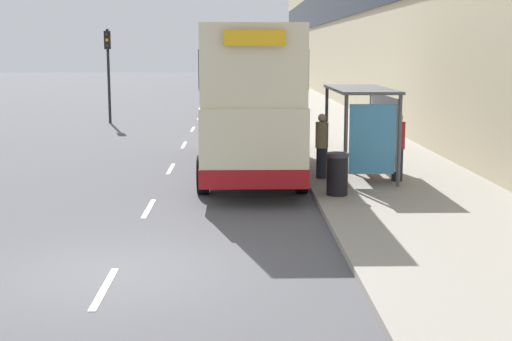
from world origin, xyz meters
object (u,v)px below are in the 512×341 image
object	(u,v)px
bus_shelter	(368,115)
pedestrian_1	(398,147)
double_decker_bus_near	(250,97)
car_0	(239,83)
traffic_light_far_kerb	(108,60)
pedestrian_at_shelter	(322,145)
litter_bin	(337,174)

from	to	relation	value
bus_shelter	pedestrian_1	xyz separation A→B (m)	(0.68, -0.84, -0.79)
bus_shelter	double_decker_bus_near	size ratio (longest dim) A/B	0.40
car_0	pedestrian_1	size ratio (longest dim) A/B	2.09
double_decker_bus_near	traffic_light_far_kerb	xyz separation A→B (m)	(-6.88, 15.05, 0.90)
bus_shelter	traffic_light_far_kerb	bearing A→B (deg)	121.59
bus_shelter	car_0	distance (m)	42.15
pedestrian_at_shelter	pedestrian_1	bearing A→B (deg)	-13.84
pedestrian_at_shelter	car_0	bearing A→B (deg)	92.94
pedestrian_1	traffic_light_far_kerb	bearing A→B (deg)	122.00
litter_bin	traffic_light_far_kerb	world-z (taller)	traffic_light_far_kerb
bus_shelter	pedestrian_1	bearing A→B (deg)	-50.73
bus_shelter	pedestrian_1	world-z (taller)	bus_shelter
car_0	litter_bin	world-z (taller)	car_0
double_decker_bus_near	pedestrian_1	distance (m)	4.76
double_decker_bus_near	pedestrian_1	size ratio (longest dim) A/B	5.65
double_decker_bus_near	litter_bin	distance (m)	4.94
double_decker_bus_near	pedestrian_at_shelter	xyz separation A→B (m)	(1.96, -1.83, -1.22)
traffic_light_far_kerb	pedestrian_1	bearing A→B (deg)	-58.00
bus_shelter	double_decker_bus_near	world-z (taller)	double_decker_bus_near
litter_bin	traffic_light_far_kerb	xyz separation A→B (m)	(-8.95, 19.23, 2.52)
bus_shelter	traffic_light_far_kerb	size ratio (longest dim) A/B	0.89
pedestrian_1	car_0	bearing A→B (deg)	95.60
double_decker_bus_near	pedestrian_1	bearing A→B (deg)	-30.27
litter_bin	pedestrian_1	bearing A→B (deg)	44.25
car_0	traffic_light_far_kerb	distance (m)	26.41
double_decker_bus_near	pedestrian_at_shelter	bearing A→B (deg)	-42.94
pedestrian_1	traffic_light_far_kerb	distance (m)	20.60
double_decker_bus_near	car_0	size ratio (longest dim) A/B	2.71
car_0	pedestrian_1	world-z (taller)	pedestrian_1
pedestrian_1	litter_bin	size ratio (longest dim) A/B	1.77
double_decker_bus_near	traffic_light_far_kerb	size ratio (longest dim) A/B	2.22
litter_bin	bus_shelter	bearing A→B (deg)	65.60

